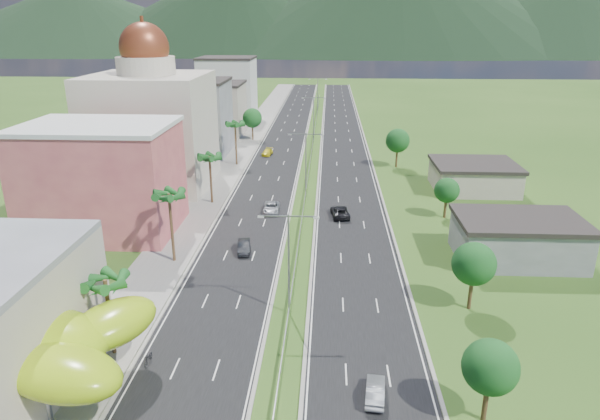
# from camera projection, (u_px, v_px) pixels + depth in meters

# --- Properties ---
(ground) EXTENTS (500.00, 500.00, 0.00)m
(ground) POSITION_uv_depth(u_px,v_px,m) (281.00, 372.00, 46.44)
(ground) COLOR #2D5119
(ground) RESTS_ON ground
(road_left) EXTENTS (11.00, 260.00, 0.04)m
(road_left) POSITION_uv_depth(u_px,v_px,m) (282.00, 144.00, 131.48)
(road_left) COLOR black
(road_left) RESTS_ON ground
(road_right) EXTENTS (11.00, 260.00, 0.04)m
(road_right) POSITION_uv_depth(u_px,v_px,m) (343.00, 145.00, 130.72)
(road_right) COLOR black
(road_right) RESTS_ON ground
(sidewalk_left) EXTENTS (7.00, 260.00, 0.12)m
(sidewalk_left) POSITION_uv_depth(u_px,v_px,m) (244.00, 144.00, 131.94)
(sidewalk_left) COLOR gray
(sidewalk_left) RESTS_ON ground
(median_guardrail) EXTENTS (0.10, 216.06, 0.76)m
(median_guardrail) POSITION_uv_depth(u_px,v_px,m) (310.00, 161.00, 113.96)
(median_guardrail) COLOR gray
(median_guardrail) RESTS_ON ground
(streetlight_median_b) EXTENTS (6.04, 0.25, 11.00)m
(streetlight_median_b) POSITION_uv_depth(u_px,v_px,m) (289.00, 254.00, 53.58)
(streetlight_median_b) COLOR gray
(streetlight_median_b) RESTS_ON ground
(streetlight_median_c) EXTENTS (6.04, 0.25, 11.00)m
(streetlight_median_c) POSITION_uv_depth(u_px,v_px,m) (306.00, 158.00, 91.21)
(streetlight_median_c) COLOR gray
(streetlight_median_c) RESTS_ON ground
(streetlight_median_d) EXTENTS (6.04, 0.25, 11.00)m
(streetlight_median_d) POSITION_uv_depth(u_px,v_px,m) (314.00, 114.00, 133.55)
(streetlight_median_d) COLOR gray
(streetlight_median_d) RESTS_ON ground
(streetlight_median_e) EXTENTS (6.04, 0.25, 11.00)m
(streetlight_median_e) POSITION_uv_depth(u_px,v_px,m) (318.00, 91.00, 175.88)
(streetlight_median_e) COLOR gray
(streetlight_median_e) RESTS_ON ground
(lime_canopy) EXTENTS (18.00, 15.00, 7.40)m
(lime_canopy) POSITION_uv_depth(u_px,v_px,m) (22.00, 342.00, 42.01)
(lime_canopy) COLOR #9BC313
(lime_canopy) RESTS_ON ground
(pink_shophouse) EXTENTS (20.00, 15.00, 15.00)m
(pink_shophouse) POSITION_uv_depth(u_px,v_px,m) (103.00, 181.00, 75.44)
(pink_shophouse) COLOR #B54A53
(pink_shophouse) RESTS_ON ground
(domed_building) EXTENTS (20.00, 20.00, 28.70)m
(domed_building) POSITION_uv_depth(u_px,v_px,m) (151.00, 124.00, 95.79)
(domed_building) COLOR beige
(domed_building) RESTS_ON ground
(midrise_grey) EXTENTS (16.00, 15.00, 16.00)m
(midrise_grey) POSITION_uv_depth(u_px,v_px,m) (192.00, 118.00, 120.38)
(midrise_grey) COLOR slate
(midrise_grey) RESTS_ON ground
(midrise_beige) EXTENTS (16.00, 15.00, 13.00)m
(midrise_beige) POSITION_uv_depth(u_px,v_px,m) (213.00, 110.00, 141.58)
(midrise_beige) COLOR #B4A694
(midrise_beige) RESTS_ON ground
(midrise_white) EXTENTS (16.00, 15.00, 18.00)m
(midrise_white) POSITION_uv_depth(u_px,v_px,m) (228.00, 90.00, 162.38)
(midrise_white) COLOR silver
(midrise_white) RESTS_ON ground
(shed_near) EXTENTS (15.00, 10.00, 5.00)m
(shed_near) POSITION_uv_depth(u_px,v_px,m) (518.00, 241.00, 67.71)
(shed_near) COLOR slate
(shed_near) RESTS_ON ground
(shed_far) EXTENTS (14.00, 12.00, 4.40)m
(shed_far) POSITION_uv_depth(u_px,v_px,m) (474.00, 178.00, 95.93)
(shed_far) COLOR #B4A694
(shed_far) RESTS_ON ground
(palm_tree_b) EXTENTS (3.60, 3.60, 8.10)m
(palm_tree_b) POSITION_uv_depth(u_px,v_px,m) (105.00, 285.00, 46.73)
(palm_tree_b) COLOR #47301C
(palm_tree_b) RESTS_ON ground
(palm_tree_c) EXTENTS (3.60, 3.60, 9.60)m
(palm_tree_c) POSITION_uv_depth(u_px,v_px,m) (169.00, 198.00, 65.07)
(palm_tree_c) COLOR #47301C
(palm_tree_c) RESTS_ON ground
(palm_tree_d) EXTENTS (3.60, 3.60, 8.60)m
(palm_tree_d) POSITION_uv_depth(u_px,v_px,m) (210.00, 159.00, 87.02)
(palm_tree_d) COLOR #47301C
(palm_tree_d) RESTS_ON ground
(palm_tree_e) EXTENTS (3.60, 3.60, 9.40)m
(palm_tree_e) POSITION_uv_depth(u_px,v_px,m) (235.00, 126.00, 110.29)
(palm_tree_e) COLOR #47301C
(palm_tree_e) RESTS_ON ground
(leafy_tree_lfar) EXTENTS (4.90, 4.90, 8.05)m
(leafy_tree_lfar) POSITION_uv_depth(u_px,v_px,m) (252.00, 118.00, 134.72)
(leafy_tree_lfar) COLOR #47301C
(leafy_tree_lfar) RESTS_ON ground
(leafy_tree_ra) EXTENTS (4.20, 4.20, 6.90)m
(leafy_tree_ra) POSITION_uv_depth(u_px,v_px,m) (490.00, 367.00, 39.32)
(leafy_tree_ra) COLOR #47301C
(leafy_tree_ra) RESTS_ON ground
(leafy_tree_rb) EXTENTS (4.55, 4.55, 7.47)m
(leafy_tree_rb) POSITION_uv_depth(u_px,v_px,m) (474.00, 264.00, 55.03)
(leafy_tree_rb) COLOR #47301C
(leafy_tree_rb) RESTS_ON ground
(leafy_tree_rc) EXTENTS (3.85, 3.85, 6.33)m
(leafy_tree_rc) POSITION_uv_depth(u_px,v_px,m) (447.00, 190.00, 81.49)
(leafy_tree_rc) COLOR #47301C
(leafy_tree_rc) RESTS_ON ground
(leafy_tree_rd) EXTENTS (4.90, 4.90, 8.05)m
(leafy_tree_rd) POSITION_uv_depth(u_px,v_px,m) (398.00, 141.00, 109.51)
(leafy_tree_rd) COLOR #47301C
(leafy_tree_rd) RESTS_ON ground
(mountain_ridge) EXTENTS (860.00, 140.00, 90.00)m
(mountain_ridge) POSITION_uv_depth(u_px,v_px,m) (394.00, 55.00, 466.76)
(mountain_ridge) COLOR black
(mountain_ridge) RESTS_ON ground
(car_dark_left) EXTENTS (2.19, 4.70, 1.49)m
(car_dark_left) POSITION_uv_depth(u_px,v_px,m) (244.00, 246.00, 70.32)
(car_dark_left) COLOR black
(car_dark_left) RESTS_ON road_left
(car_silver_mid_left) EXTENTS (2.59, 5.27, 1.44)m
(car_silver_mid_left) POSITION_uv_depth(u_px,v_px,m) (271.00, 208.00, 85.00)
(car_silver_mid_left) COLOR #A2A5AA
(car_silver_mid_left) RESTS_ON road_left
(car_yellow_far_left) EXTENTS (2.36, 4.80, 1.34)m
(car_yellow_far_left) POSITION_uv_depth(u_px,v_px,m) (267.00, 152.00, 120.91)
(car_yellow_far_left) COLOR gold
(car_yellow_far_left) RESTS_ON road_left
(car_silver_right) EXTENTS (1.93, 4.37, 1.39)m
(car_silver_right) POSITION_uv_depth(u_px,v_px,m) (375.00, 391.00, 43.01)
(car_silver_right) COLOR #96999D
(car_silver_right) RESTS_ON road_right
(car_dark_far_right) EXTENTS (3.23, 5.82, 1.54)m
(car_dark_far_right) POSITION_uv_depth(u_px,v_px,m) (340.00, 212.00, 83.03)
(car_dark_far_right) COLOR black
(car_dark_far_right) RESTS_ON road_right
(motorcycle) EXTENTS (0.65, 2.04, 1.30)m
(motorcycle) POSITION_uv_depth(u_px,v_px,m) (148.00, 357.00, 47.43)
(motorcycle) COLOR black
(motorcycle) RESTS_ON road_left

